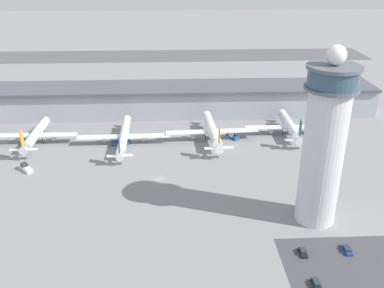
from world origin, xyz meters
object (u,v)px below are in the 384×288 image
service_truck_fuel (121,142)px  service_truck_catering (327,159)px  airplane_gate_bravo (124,136)px  service_truck_baggage (25,168)px  control_tower (324,143)px  car_grey_coupe (316,284)px  airplane_gate_alpha (36,135)px  car_green_van (303,252)px  car_white_wagon (347,250)px  airplane_gate_charlie (212,131)px  service_truck_water (233,136)px  airplane_gate_delta (290,127)px

service_truck_fuel → service_truck_catering: bearing=-13.7°
airplane_gate_bravo → service_truck_baggage: airplane_gate_bravo is taller
service_truck_catering → service_truck_baggage: bearing=-179.0°
service_truck_fuel → service_truck_baggage: service_truck_fuel is taller
control_tower → car_grey_coupe: bearing=-106.0°
airplane_gate_alpha → car_green_van: 124.75m
airplane_gate_bravo → service_truck_baggage: 42.50m
airplane_gate_alpha → car_white_wagon: airplane_gate_alpha is taller
control_tower → airplane_gate_charlie: control_tower is taller
service_truck_catering → car_white_wagon: 57.68m
airplane_gate_bravo → airplane_gate_charlie: 39.01m
control_tower → service_truck_baggage: (-101.55, 37.47, -25.32)m
service_truck_water → car_grey_coupe: 95.44m
service_truck_catering → car_white_wagon: bearing=-103.1°
airplane_gate_alpha → car_grey_coupe: size_ratio=7.81×
airplane_gate_alpha → airplane_gate_bravo: bearing=-3.7°
service_truck_fuel → car_white_wagon: size_ratio=1.65×
airplane_gate_charlie → control_tower: bearing=-66.9°
service_truck_baggage → car_white_wagon: size_ratio=1.45×
car_white_wagon → car_green_van: bearing=-177.3°
airplane_gate_alpha → airplane_gate_bravo: airplane_gate_alpha is taller
control_tower → service_truck_fuel: size_ratio=6.87×
airplane_gate_alpha → car_white_wagon: (108.63, -79.15, -3.84)m
service_truck_water → service_truck_baggage: bearing=-161.8°
control_tower → service_truck_baggage: size_ratio=7.78×
airplane_gate_delta → control_tower: bearing=-97.9°
car_green_van → car_grey_coupe: (-0.14, -12.66, 0.05)m
airplane_gate_bravo → car_grey_coupe: 106.56m
service_truck_baggage → service_truck_water: 88.84m
airplane_gate_charlie → car_white_wagon: bearing=-68.5°
airplane_gate_delta → car_green_van: 86.49m
car_white_wagon → car_grey_coupe: bearing=-134.2°
airplane_gate_alpha → service_truck_catering: airplane_gate_alpha is taller
airplane_gate_alpha → airplane_gate_bravo: size_ratio=0.84×
service_truck_fuel → car_white_wagon: bearing=-47.0°
control_tower → airplane_gate_delta: bearing=82.1°
service_truck_fuel → car_green_van: (58.90, -77.44, -0.47)m
service_truck_fuel → car_green_van: 97.30m
airplane_gate_alpha → car_grey_coupe: airplane_gate_alpha is taller
service_truck_fuel → airplane_gate_delta: bearing=5.3°
service_truck_baggage → car_grey_coupe: bearing=-35.9°
car_green_van → car_white_wagon: size_ratio=0.87×
airplane_gate_bravo → car_grey_coupe: (57.16, -89.88, -3.33)m
service_truck_catering → service_truck_water: bearing=143.5°
airplane_gate_bravo → service_truck_catering: (83.18, -20.45, -2.93)m
airplane_gate_charlie → service_truck_water: 10.58m
control_tower → car_green_van: 32.07m
service_truck_catering → service_truck_water: service_truck_water is taller
airplane_gate_charlie → airplane_gate_delta: airplane_gate_charlie is taller
service_truck_baggage → car_grey_coupe: size_ratio=1.55×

